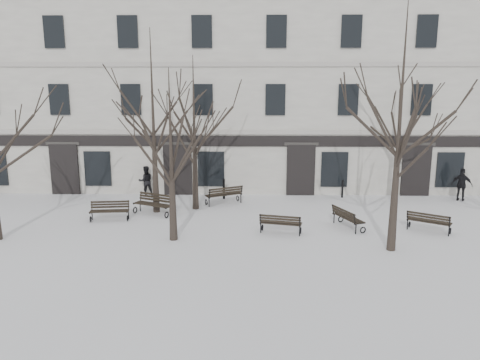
{
  "coord_description": "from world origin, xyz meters",
  "views": [
    {
      "loc": [
        0.54,
        -18.18,
        6.41
      ],
      "look_at": [
        0.14,
        3.0,
        1.91
      ],
      "focal_mm": 35.0,
      "sensor_mm": 36.0,
      "label": 1
    }
  ],
  "objects_px": {
    "tree_2": "(401,100)",
    "bench_0": "(110,210)",
    "bench_2": "(429,221)",
    "bench_5": "(347,217)",
    "bench_1": "(281,223)",
    "bench_4": "(224,194)",
    "bench_3": "(154,203)",
    "tree_1": "(170,135)"
  },
  "relations": [
    {
      "from": "bench_2",
      "to": "bench_5",
      "type": "height_order",
      "value": "bench_5"
    },
    {
      "from": "bench_2",
      "to": "bench_5",
      "type": "distance_m",
      "value": 3.44
    },
    {
      "from": "bench_0",
      "to": "bench_5",
      "type": "distance_m",
      "value": 10.92
    },
    {
      "from": "bench_2",
      "to": "bench_3",
      "type": "height_order",
      "value": "bench_3"
    },
    {
      "from": "tree_2",
      "to": "bench_0",
      "type": "height_order",
      "value": "tree_2"
    },
    {
      "from": "bench_1",
      "to": "bench_5",
      "type": "relative_size",
      "value": 0.98
    },
    {
      "from": "tree_2",
      "to": "tree_1",
      "type": "bearing_deg",
      "value": 173.05
    },
    {
      "from": "bench_4",
      "to": "bench_5",
      "type": "height_order",
      "value": "bench_4"
    },
    {
      "from": "bench_5",
      "to": "tree_2",
      "type": "bearing_deg",
      "value": -179.16
    },
    {
      "from": "tree_1",
      "to": "bench_3",
      "type": "bearing_deg",
      "value": 112.68
    },
    {
      "from": "tree_1",
      "to": "bench_5",
      "type": "distance_m",
      "value": 8.54
    },
    {
      "from": "tree_1",
      "to": "bench_4",
      "type": "bearing_deg",
      "value": 72.59
    },
    {
      "from": "bench_0",
      "to": "bench_3",
      "type": "height_order",
      "value": "bench_3"
    },
    {
      "from": "bench_0",
      "to": "bench_3",
      "type": "xyz_separation_m",
      "value": [
        1.87,
        1.03,
        0.06
      ]
    },
    {
      "from": "tree_2",
      "to": "bench_2",
      "type": "xyz_separation_m",
      "value": [
        2.26,
        2.23,
        -5.24
      ]
    },
    {
      "from": "tree_1",
      "to": "bench_0",
      "type": "distance_m",
      "value": 5.81
    },
    {
      "from": "bench_2",
      "to": "bench_4",
      "type": "distance_m",
      "value": 10.14
    },
    {
      "from": "tree_1",
      "to": "bench_0",
      "type": "xyz_separation_m",
      "value": [
        -3.43,
        2.7,
        -3.84
      ]
    },
    {
      "from": "bench_0",
      "to": "bench_3",
      "type": "distance_m",
      "value": 2.13
    },
    {
      "from": "bench_2",
      "to": "bench_0",
      "type": "bearing_deg",
      "value": 26.28
    },
    {
      "from": "bench_5",
      "to": "bench_3",
      "type": "bearing_deg",
      "value": 55.13
    },
    {
      "from": "bench_5",
      "to": "bench_2",
      "type": "bearing_deg",
      "value": -120.39
    },
    {
      "from": "tree_2",
      "to": "bench_1",
      "type": "bearing_deg",
      "value": 155.66
    },
    {
      "from": "bench_1",
      "to": "bench_0",
      "type": "bearing_deg",
      "value": -0.16
    },
    {
      "from": "bench_3",
      "to": "bench_5",
      "type": "distance_m",
      "value": 9.24
    },
    {
      "from": "bench_1",
      "to": "tree_1",
      "type": "bearing_deg",
      "value": 23.73
    },
    {
      "from": "tree_1",
      "to": "bench_0",
      "type": "height_order",
      "value": "tree_1"
    },
    {
      "from": "bench_0",
      "to": "bench_1",
      "type": "relative_size",
      "value": 0.99
    },
    {
      "from": "tree_2",
      "to": "bench_4",
      "type": "bearing_deg",
      "value": 135.2
    },
    {
      "from": "bench_4",
      "to": "bench_5",
      "type": "bearing_deg",
      "value": 116.9
    },
    {
      "from": "tree_2",
      "to": "bench_2",
      "type": "bearing_deg",
      "value": 44.6
    },
    {
      "from": "tree_1",
      "to": "bench_1",
      "type": "height_order",
      "value": "tree_1"
    },
    {
      "from": "bench_2",
      "to": "tree_1",
      "type": "bearing_deg",
      "value": 38.54
    },
    {
      "from": "tree_2",
      "to": "bench_5",
      "type": "height_order",
      "value": "tree_2"
    },
    {
      "from": "tree_1",
      "to": "tree_2",
      "type": "relative_size",
      "value": 0.76
    },
    {
      "from": "tree_1",
      "to": "bench_5",
      "type": "height_order",
      "value": "tree_1"
    },
    {
      "from": "bench_5",
      "to": "bench_4",
      "type": "bearing_deg",
      "value": 32.44
    },
    {
      "from": "bench_1",
      "to": "bench_4",
      "type": "bearing_deg",
      "value": -48.24
    },
    {
      "from": "bench_0",
      "to": "bench_4",
      "type": "xyz_separation_m",
      "value": [
        5.22,
        3.02,
        0.05
      ]
    },
    {
      "from": "bench_1",
      "to": "bench_2",
      "type": "height_order",
      "value": "bench_2"
    },
    {
      "from": "tree_1",
      "to": "bench_2",
      "type": "bearing_deg",
      "value": 6.19
    },
    {
      "from": "bench_5",
      "to": "bench_0",
      "type": "bearing_deg",
      "value": 62.59
    }
  ]
}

